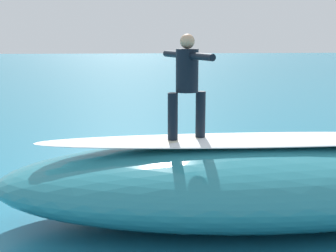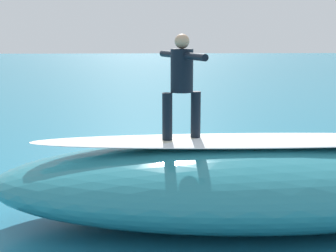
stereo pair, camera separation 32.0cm
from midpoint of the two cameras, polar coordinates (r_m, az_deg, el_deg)
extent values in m
plane|color=teal|center=(10.11, 5.85, -5.55)|extent=(120.00, 120.00, 0.00)
ellipsoid|color=teal|center=(7.66, 8.93, -6.27)|extent=(7.77, 2.98, 1.20)
ellipsoid|color=white|center=(7.50, 9.07, -1.59)|extent=(6.61, 1.04, 0.08)
ellipsoid|color=#EAE5C6|center=(7.33, 0.90, -1.73)|extent=(1.97, 1.19, 0.08)
cylinder|color=black|center=(7.16, -0.73, 1.10)|extent=(0.15, 0.15, 0.69)
cylinder|color=black|center=(7.36, 2.51, 1.35)|extent=(0.15, 0.15, 0.69)
cylinder|color=black|center=(7.18, 0.93, 6.37)|extent=(0.42, 0.42, 0.62)
sphere|color=tan|center=(7.16, 0.94, 9.70)|extent=(0.21, 0.21, 0.21)
cylinder|color=black|center=(6.77, 2.60, 7.95)|extent=(0.29, 0.55, 0.10)
cylinder|color=black|center=(7.56, -0.56, 8.24)|extent=(0.29, 0.55, 0.10)
ellipsoid|color=#33B2D1|center=(11.92, -2.09, -2.80)|extent=(1.95, 1.28, 0.08)
cylinder|color=black|center=(11.88, -2.10, -1.94)|extent=(0.85, 0.61, 0.28)
sphere|color=tan|center=(12.10, -0.05, -1.42)|extent=(0.20, 0.20, 0.20)
cylinder|color=black|center=(11.50, -5.14, -2.79)|extent=(0.66, 0.41, 0.13)
cylinder|color=black|center=(11.65, -5.48, -2.63)|extent=(0.66, 0.41, 0.13)
ellipsoid|color=white|center=(12.80, -0.83, -1.67)|extent=(0.88, 0.78, 0.16)
camera|label=1|loc=(0.16, -90.96, -0.18)|focal=53.12mm
camera|label=2|loc=(0.16, 89.04, 0.18)|focal=53.12mm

